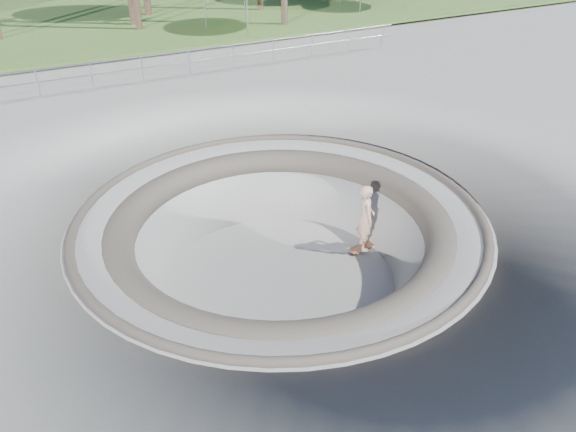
% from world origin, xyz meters
% --- Properties ---
extents(ground, '(180.00, 180.00, 0.00)m').
position_xyz_m(ground, '(0.00, 0.00, 0.00)').
color(ground, gray).
rests_on(ground, ground).
extents(skate_bowl, '(14.00, 14.00, 4.10)m').
position_xyz_m(skate_bowl, '(0.00, 0.00, -1.83)').
color(skate_bowl, gray).
rests_on(skate_bowl, ground).
extents(distant_hills, '(103.20, 45.00, 28.60)m').
position_xyz_m(distant_hills, '(3.78, 57.17, -7.02)').
color(distant_hills, brown).
rests_on(distant_hills, ground).
extents(safety_railing, '(25.00, 0.06, 1.03)m').
position_xyz_m(safety_railing, '(0.00, 12.00, 0.69)').
color(safety_railing, gray).
rests_on(safety_railing, ground).
extents(skateboard, '(0.94, 0.38, 0.10)m').
position_xyz_m(skateboard, '(2.70, 0.03, -1.82)').
color(skateboard, brown).
rests_on(skateboard, ground).
extents(skater, '(0.70, 0.84, 1.97)m').
position_xyz_m(skater, '(2.70, 0.03, -0.82)').
color(skater, '#D3A789').
rests_on(skater, skateboard).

